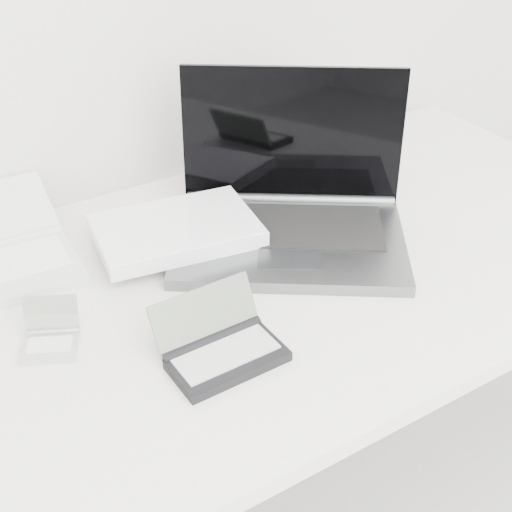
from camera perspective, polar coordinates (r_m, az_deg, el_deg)
desk at (r=1.29m, az=0.19°, el=-2.70°), size 1.60×0.80×0.73m
laptop_large at (r=1.33m, az=0.16°, el=3.21°), size 0.60×0.50×0.29m
pda_silver at (r=1.14m, az=-16.08°, el=-6.31°), size 0.11×0.11×0.07m
palmtop_charcoal at (r=1.07m, az=-2.81°, el=-7.35°), size 0.17×0.14×0.09m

